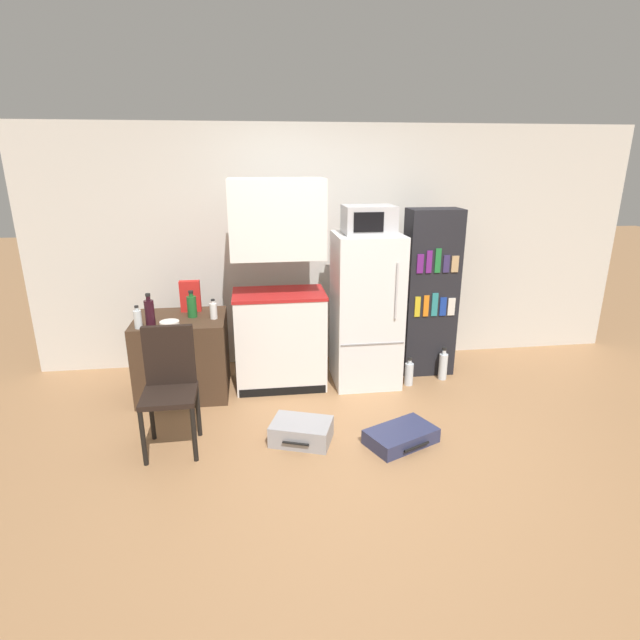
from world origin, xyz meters
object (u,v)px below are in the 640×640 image
microwave (369,220)px  water_bottle_front (409,373)px  bookshelf (430,293)px  suitcase_small_flat (401,436)px  suitcase_large_flat (301,432)px  bottle_wine_dark (150,312)px  water_bottle_middle (443,366)px  cereal_box (190,296)px  chair (170,378)px  bottle_clear_short (138,319)px  refrigerator (366,310)px  bowl (170,324)px  side_table (183,356)px  bottle_milk_white (213,310)px  kitchen_hutch (279,294)px  bottle_green_tall (192,306)px

microwave → water_bottle_front: size_ratio=1.62×
bookshelf → suitcase_small_flat: 1.70m
bookshelf → suitcase_large_flat: 2.04m
bottle_wine_dark → water_bottle_middle: (2.80, 0.14, -0.73)m
microwave → water_bottle_front: (0.42, -0.17, -1.50)m
cereal_box → chair: (-0.06, -1.12, -0.35)m
bottle_clear_short → water_bottle_front: 2.61m
water_bottle_front → bottle_clear_short: bearing=-177.1°
refrigerator → microwave: bearing=-106.8°
bowl → water_bottle_middle: 2.71m
water_bottle_front → suitcase_large_flat: bearing=-142.4°
side_table → bowl: bearing=-102.2°
microwave → bottle_milk_white: (-1.46, -0.11, -0.79)m
cereal_box → refrigerator: bearing=-5.3°
side_table → bowl: bowl is taller
microwave → water_bottle_front: bearing=-22.1°
bottle_milk_white → water_bottle_middle: 2.36m
bottle_wine_dark → cereal_box: cereal_box is taller
kitchen_hutch → refrigerator: kitchen_hutch is taller
bottle_wine_dark → water_bottle_front: bearing=1.2°
refrigerator → bottle_milk_white: (-1.46, -0.11, 0.09)m
bottle_clear_short → suitcase_large_flat: 1.72m
refrigerator → bottle_clear_short: refrigerator is taller
bowl → bottle_clear_short: bearing=-176.5°
bottle_milk_white → bookshelf: bearing=6.9°
kitchen_hutch → microwave: size_ratio=4.24×
side_table → refrigerator: refrigerator is taller
side_table → bowl: 0.47m
bottle_wine_dark → bottle_green_tall: bottle_wine_dark is taller
bookshelf → bottle_milk_white: bearing=-173.1°
suitcase_small_flat → water_bottle_middle: 1.36m
bottle_milk_white → cereal_box: (-0.23, 0.27, 0.07)m
bookshelf → suitcase_small_flat: bookshelf is taller
bottle_green_tall → water_bottle_front: bearing=-3.8°
bookshelf → bowl: bearing=-170.3°
suitcase_large_flat → bottle_milk_white: bearing=146.1°
bookshelf → chair: bookshelf is taller
cereal_box → suitcase_large_flat: bearing=-52.6°
kitchen_hutch → bottle_wine_dark: 1.18m
refrigerator → suitcase_large_flat: (-0.75, -1.07, -0.66)m
side_table → bookshelf: (2.47, 0.19, 0.47)m
microwave → suitcase_large_flat: 2.02m
kitchen_hutch → water_bottle_middle: bearing=-4.0°
water_bottle_front → suitcase_small_flat: bearing=-110.4°
microwave → bowl: microwave is taller
refrigerator → suitcase_small_flat: 1.39m
bottle_green_tall → chair: bottle_green_tall is taller
bottle_clear_short → chair: (0.34, -0.66, -0.28)m
bowl → water_bottle_front: size_ratio=0.58×
bookshelf → cereal_box: (-2.38, 0.01, 0.06)m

